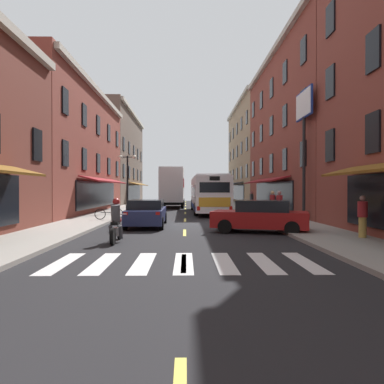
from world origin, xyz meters
The scene contains 18 objects.
ground_plane centered at (0.00, 0.00, -0.05)m, with size 34.80×80.00×0.10m, color black.
lane_centre_dashes centered at (0.00, -0.25, 0.00)m, with size 0.14×73.90×0.01m.
crosswalk_near centered at (0.00, -10.00, 0.00)m, with size 7.10×2.80×0.01m.
sidewalk_left centered at (-5.90, 0.00, 0.07)m, with size 3.00×80.00×0.14m, color gray.
sidewalk_right centered at (5.90, 0.00, 0.07)m, with size 3.00×80.00×0.14m, color gray.
billboard_sign centered at (7.05, 0.97, 5.98)m, with size 0.40×2.63×7.72m.
transit_bus centered at (1.93, 9.97, 1.62)m, with size 2.75×12.07×3.09m.
box_truck centered at (-1.39, 17.99, 2.14)m, with size 2.53×7.95×4.21m.
sedan_near centered at (3.50, -3.49, 0.75)m, with size 4.65×3.03×1.49m.
sedan_mid centered at (-2.04, -0.85, 0.73)m, with size 2.03×4.71×1.44m.
sedan_far centered at (-1.68, 26.57, 0.74)m, with size 1.93×4.32×1.47m.
motorcycle_rider centered at (-2.57, -6.34, 0.71)m, with size 0.62×2.07×1.66m.
bicycle_near centered at (-4.67, 1.91, 0.50)m, with size 1.71×0.48×0.91m.
pedestrian_near centered at (5.71, 2.94, 1.06)m, with size 0.52×0.37×1.74m.
pedestrian_mid centered at (6.86, -6.22, 0.97)m, with size 0.36×0.36×1.62m.
pedestrian_far centered at (5.53, 0.72, 1.05)m, with size 0.36×0.36×1.76m.
pedestrian_rear centered at (6.38, 13.75, 0.98)m, with size 0.36×0.36×1.65m.
street_lamp_twin centered at (-4.66, 8.56, 2.71)m, with size 1.42×0.32×4.61m.
Camera 1 is at (0.06, -19.37, 2.00)m, focal length 32.34 mm.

